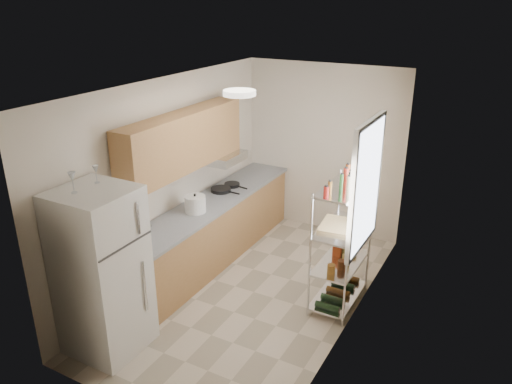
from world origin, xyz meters
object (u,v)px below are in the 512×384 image
at_px(refrigerator, 102,272).
at_px(rice_cooker, 195,204).
at_px(espresso_machine, 361,213).
at_px(cutting_board, 338,225).
at_px(frying_pan_large, 221,190).

bearing_deg(refrigerator, rice_cooker, 90.79).
xyz_separation_m(rice_cooker, espresso_machine, (2.03, 0.47, 0.13)).
xyz_separation_m(refrigerator, cutting_board, (1.82, 1.91, 0.14)).
bearing_deg(frying_pan_large, cutting_board, -12.43).
xyz_separation_m(cutting_board, espresso_machine, (0.19, 0.24, 0.11)).
relative_size(frying_pan_large, cutting_board, 0.59).
bearing_deg(refrigerator, espresso_machine, 46.91).
distance_m(rice_cooker, frying_pan_large, 0.77).
bearing_deg(espresso_machine, rice_cooker, -167.76).
height_order(refrigerator, rice_cooker, refrigerator).
xyz_separation_m(rice_cooker, cutting_board, (1.84, 0.23, 0.02)).
height_order(rice_cooker, cutting_board, rice_cooker).
bearing_deg(cutting_board, espresso_machine, 50.67).
height_order(cutting_board, espresso_machine, espresso_machine).
xyz_separation_m(frying_pan_large, espresso_machine, (2.13, -0.29, 0.21)).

